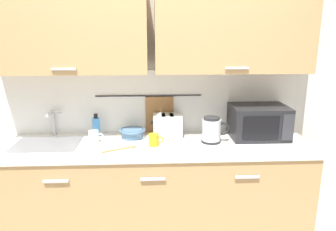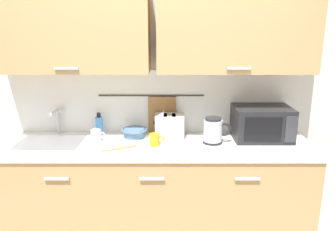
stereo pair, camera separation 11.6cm
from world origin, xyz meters
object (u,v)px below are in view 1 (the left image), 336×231
at_px(dish_soap_bottle, 96,126).
at_px(wooden_spoon, 124,148).
at_px(mug_by_kettle, 154,140).
at_px(microwave, 259,122).
at_px(electric_kettle, 212,130).
at_px(toaster, 168,126).
at_px(mixing_bowl, 132,133).
at_px(mug_near_sink, 94,137).

height_order(dish_soap_bottle, wooden_spoon, dish_soap_bottle).
relative_size(mug_by_kettle, wooden_spoon, 0.46).
distance_m(microwave, mug_by_kettle, 0.89).
distance_m(electric_kettle, dish_soap_bottle, 0.97).
xyz_separation_m(electric_kettle, dish_soap_bottle, (-0.95, 0.20, -0.01)).
relative_size(electric_kettle, toaster, 0.89).
height_order(microwave, mixing_bowl, microwave).
bearing_deg(microwave, mug_by_kettle, -169.44).
xyz_separation_m(electric_kettle, mug_near_sink, (-0.94, 0.04, -0.05)).
height_order(mug_by_kettle, wooden_spoon, mug_by_kettle).
bearing_deg(dish_soap_bottle, electric_kettle, -11.77).
height_order(mixing_bowl, wooden_spoon, mixing_bowl).
bearing_deg(microwave, toaster, 175.87).
bearing_deg(microwave, dish_soap_bottle, 175.86).
distance_m(mug_by_kettle, wooden_spoon, 0.24).
distance_m(dish_soap_bottle, wooden_spoon, 0.42).
distance_m(electric_kettle, toaster, 0.38).
relative_size(microwave, mixing_bowl, 2.15).
distance_m(dish_soap_bottle, mixing_bowl, 0.31).
bearing_deg(microwave, wooden_spoon, -168.38).
distance_m(mug_near_sink, mixing_bowl, 0.31).
bearing_deg(electric_kettle, microwave, 13.63).
bearing_deg(wooden_spoon, microwave, 11.62).
bearing_deg(dish_soap_bottle, mug_by_kettle, -28.30).
bearing_deg(mug_near_sink, dish_soap_bottle, 91.72).
bearing_deg(dish_soap_bottle, mixing_bowl, -11.66).
xyz_separation_m(dish_soap_bottle, toaster, (0.60, -0.04, 0.01)).
bearing_deg(mug_near_sink, mixing_bowl, 17.07).
bearing_deg(mixing_bowl, mug_by_kettle, -47.80).
xyz_separation_m(mixing_bowl, toaster, (0.29, 0.02, 0.05)).
xyz_separation_m(dish_soap_bottle, mug_by_kettle, (0.48, -0.26, -0.04)).
bearing_deg(mixing_bowl, dish_soap_bottle, 168.34).
xyz_separation_m(microwave, electric_kettle, (-0.41, -0.10, -0.03)).
relative_size(microwave, mug_near_sink, 3.83).
bearing_deg(mixing_bowl, microwave, -1.91).
bearing_deg(mug_by_kettle, mug_near_sink, 167.58).
bearing_deg(mug_by_kettle, toaster, 62.05).
relative_size(mixing_bowl, wooden_spoon, 0.82).
xyz_separation_m(dish_soap_bottle, mug_near_sink, (0.00, -0.16, -0.04)).
height_order(electric_kettle, toaster, electric_kettle).
xyz_separation_m(dish_soap_bottle, mixing_bowl, (0.30, -0.06, -0.04)).
distance_m(electric_kettle, wooden_spoon, 0.71).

